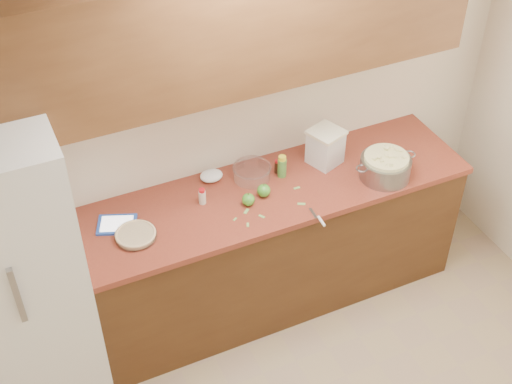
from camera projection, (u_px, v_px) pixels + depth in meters
name	position (u px, v px, depth m)	size (l,w,h in m)	color
room_shell	(406.00, 331.00, 2.95)	(3.60, 3.60, 3.60)	tan
counter_run	(257.00, 249.00, 4.52)	(2.64, 0.68, 0.92)	#4B2D15
upper_cabinets	(245.00, 23.00, 3.67)	(2.60, 0.34, 0.70)	brown
fridge	(13.00, 274.00, 3.75)	(0.70, 0.70, 1.80)	white
pie	(136.00, 235.00, 3.92)	(0.23, 0.23, 0.04)	silver
colander	(385.00, 167.00, 4.30)	(0.41, 0.31, 0.15)	gray
flour_canister	(325.00, 147.00, 4.38)	(0.24, 0.24, 0.23)	silver
tablet	(117.00, 224.00, 4.00)	(0.26, 0.23, 0.02)	#2248A7
paring_knife	(320.00, 220.00, 4.03)	(0.03, 0.18, 0.02)	gray
lemon_bottle	(282.00, 167.00, 4.31)	(0.05, 0.05, 0.15)	#4C8C38
cinnamon_shaker	(202.00, 196.00, 4.13)	(0.04, 0.04, 0.10)	beige
vanilla_bottle	(277.00, 167.00, 4.35)	(0.03, 0.03, 0.09)	black
mixing_bowl	(252.00, 172.00, 4.31)	(0.24, 0.24, 0.09)	silver
paper_towel	(211.00, 176.00, 4.31)	(0.14, 0.11, 0.06)	white
apple_left	(248.00, 200.00, 4.12)	(0.08, 0.08, 0.09)	#449228
apple_center	(264.00, 191.00, 4.18)	(0.08, 0.08, 0.09)	#449228
peel_a	(262.00, 216.00, 4.07)	(0.04, 0.02, 0.00)	#7CAF55
peel_b	(301.00, 204.00, 4.15)	(0.05, 0.02, 0.00)	#7CAF55
peel_c	(246.00, 211.00, 4.10)	(0.05, 0.02, 0.00)	#7CAF55
peel_d	(235.00, 219.00, 4.05)	(0.03, 0.01, 0.00)	#7CAF55
peel_e	(248.00, 225.00, 4.01)	(0.03, 0.01, 0.00)	#7CAF55
peel_f	(297.00, 188.00, 4.26)	(0.04, 0.02, 0.00)	#7CAF55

